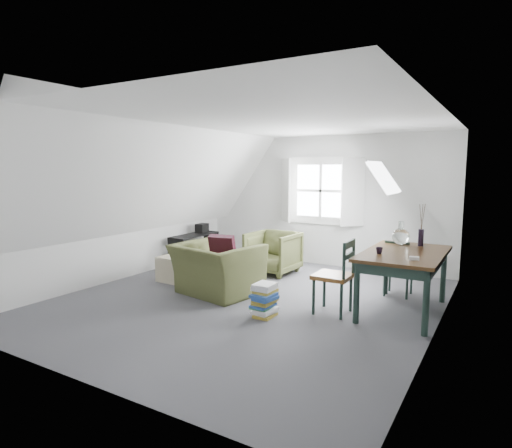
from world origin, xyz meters
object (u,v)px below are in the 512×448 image
Objects in this scene: armchair_far at (273,273)px; ottoman at (182,268)px; media_shelf at (193,251)px; magazine_stack at (264,300)px; armchair_near at (217,294)px; dining_chair_far at (398,267)px; dining_table at (404,260)px; dining_chair_near at (336,275)px.

ottoman reaches higher than armchair_far.
media_shelf reaches higher than magazine_stack.
dining_chair_far is (2.36, 1.29, 0.44)m from armchair_near.
armchair_near is at bearing 22.59° from dining_chair_far.
dining_table is 0.79m from dining_chair_far.
armchair_far is 0.99× the size of dining_chair_far.
dining_table is (3.55, 0.23, 0.49)m from ottoman.
armchair_far is 1.65m from ottoman.
armchair_near is 2.19m from media_shelf.
dining_table is at bearing 101.00° from dining_chair_far.
ottoman is 1.28m from media_shelf.
armchair_near is at bearing -41.65° from media_shelf.
dining_table is at bearing -11.58° from media_shelf.
armchair_near is 1.23m from magazine_stack.
armchair_near is 1.86× the size of ottoman.
dining_chair_near reaches higher than dining_chair_far.
armchair_far is at bearing -128.19° from dining_chair_near.
magazine_stack is at bearing -22.05° from ottoman.
dining_chair_far is at bearing 15.90° from ottoman.
dining_chair_near is at bearing -37.87° from armchair_far.
armchair_near is at bearing 155.71° from magazine_stack.
dining_table is at bearing -156.66° from armchair_near.
dining_chair_near reaches higher than armchair_far.
dining_chair_near is (-0.74, -0.51, -0.19)m from dining_table.
armchair_far is at bearing -13.15° from dining_chair_far.
ottoman is at bearing -92.83° from dining_chair_near.
magazine_stack is at bearing 48.79° from dining_chair_far.
magazine_stack is at bearing -49.53° from dining_chair_near.
dining_chair_far is at bearing 108.97° from dining_table.
armchair_far is at bearing -83.16° from armchair_near.
armchair_near is at bearing -85.06° from dining_chair_near.
dining_chair_near is (1.84, 0.07, 0.51)m from armchair_near.
magazine_stack is (-0.73, -0.57, -0.30)m from dining_chair_near.
dining_chair_far is at bearing -140.56° from armchair_near.
magazine_stack reaches higher than armchair_far.
ottoman is 0.55× the size of media_shelf.
magazine_stack is (-1.26, -1.79, -0.23)m from dining_chair_far.
armchair_near is 2.72m from dining_chair_far.
dining_table is 4.31m from media_shelf.
dining_chair_far reaches higher than armchair_far.
dining_chair_far is 2.20m from magazine_stack.
armchair_near is 1.20× the size of dining_chair_near.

